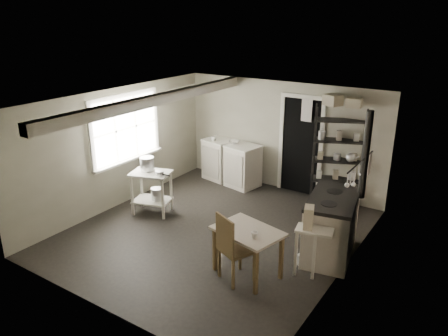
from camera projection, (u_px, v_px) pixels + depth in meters
The scene contains 31 objects.
floor at pixel (215, 232), 7.59m from camera, with size 5.00×5.00×0.00m, color black.
ceiling at pixel (213, 101), 6.82m from camera, with size 5.00×5.00×0.00m, color beige.
wall_back at pixel (282, 136), 9.17m from camera, with size 4.50×0.02×2.30m, color #B1AD97.
wall_front at pixel (96, 230), 5.24m from camera, with size 4.50×0.02×2.30m, color #B1AD97.
wall_left at pixel (118, 148), 8.37m from camera, with size 0.02×5.00×2.30m, color #B1AD97.
wall_right at pixel (348, 201), 6.04m from camera, with size 0.02×5.00×2.30m, color #B1AD97.
window at pixel (125, 128), 8.39m from camera, with size 0.12×1.76×1.28m, color white, non-canonical shape.
doorway at pixel (300, 147), 8.96m from camera, with size 0.96×0.10×2.08m, color white, non-canonical shape.
ceiling_beam at pixel (156, 100), 7.47m from camera, with size 0.18×5.00×0.18m, color white, non-canonical shape.
wallpaper_panel at pixel (347, 201), 6.04m from camera, with size 0.01×5.00×2.30m, color beige, non-canonical shape.
utensil_rail at pixel (360, 161), 6.40m from camera, with size 0.06×1.20×0.44m, color silver, non-canonical shape.
prep_table at pixel (152, 193), 8.21m from camera, with size 0.72×0.51×0.82m, color white, non-canonical shape.
stockpot at pixel (147, 164), 8.12m from camera, with size 0.26×0.26×0.28m, color silver.
saucepan at pixel (159, 173), 7.93m from camera, with size 0.16×0.16×0.09m, color silver.
bucket at pixel (157, 194), 8.21m from camera, with size 0.21×0.21×0.23m, color silver.
base_cabinets at pixel (231, 162), 9.69m from camera, with size 1.40×0.60×0.92m, color beige, non-canonical shape.
mixing_bowl at pixel (234, 142), 9.47m from camera, with size 0.31×0.31×0.08m, color white.
counter_cup at pixel (213, 139), 9.66m from camera, with size 0.12×0.12×0.10m, color white.
shelf_rack at pixel (337, 158), 8.41m from camera, with size 0.93×0.36×1.97m, color black, non-canonical shape.
shelf_jar at pixel (322, 135), 8.40m from camera, with size 0.09×0.09×0.20m, color white.
storage_box_a at pixel (333, 103), 8.12m from camera, with size 0.29×0.26×0.20m, color beige.
storage_box_b at pixel (354, 106), 7.96m from camera, with size 0.27×0.25×0.17m, color beige.
stove at pixel (331, 229), 6.76m from camera, with size 0.69×1.24×0.98m, color beige, non-canonical shape.
stovepipe at pixel (365, 155), 6.53m from camera, with size 0.10×0.10×1.29m, color black, non-canonical shape.
side_ledge at pixel (313, 252), 6.14m from camera, with size 0.52×0.28×0.79m, color white, non-canonical shape.
oats_box at pixel (309, 213), 5.99m from camera, with size 0.13×0.21×0.31m, color beige.
work_table at pixel (248, 251), 6.26m from camera, with size 0.95×0.66×0.72m, color beige, non-canonical shape.
table_cup at pixel (254, 232), 5.90m from camera, with size 0.10×0.10×0.09m, color white.
chair at pixel (237, 249), 6.11m from camera, with size 0.42×0.45×1.03m, color #513D22, non-canonical shape.
flour_sack at pixel (334, 196), 8.49m from camera, with size 0.38×0.33×0.46m, color white.
floor_crock at pixel (302, 260), 6.60m from camera, with size 0.13×0.13×0.16m, color white.
Camera 1 is at (3.87, -5.56, 3.62)m, focal length 35.00 mm.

